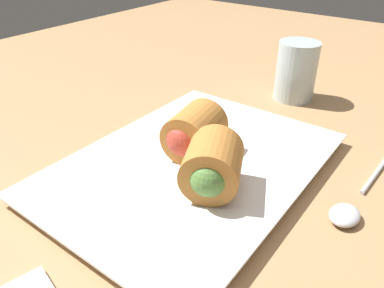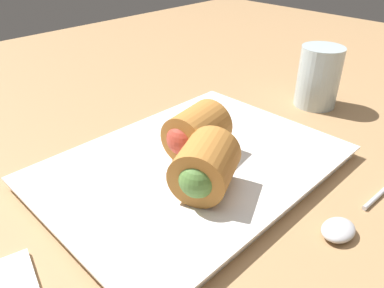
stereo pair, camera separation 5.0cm
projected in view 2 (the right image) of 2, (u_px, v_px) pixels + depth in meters
The scene contains 6 objects.
table_surface at pixel (187, 176), 44.18cm from camera, with size 180.00×140.00×2.00cm.
serving_plate at pixel (192, 167), 42.74cm from camera, with size 33.22×24.24×1.50cm.
roll_front_left at pixel (204, 168), 36.17cm from camera, with size 8.03×7.81×5.73cm.
roll_front_right at pixel (193, 133), 42.20cm from camera, with size 7.61×6.74×5.73cm.
spoon at pixel (349, 221), 35.36cm from camera, with size 18.28×3.01×1.26cm.
drinking_glass at pixel (319, 77), 56.60cm from camera, with size 6.31×6.31×9.17cm.
Camera 2 is at (-25.03, -25.77, 26.99)cm, focal length 35.00 mm.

